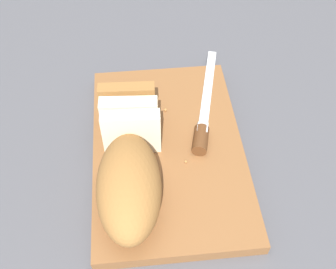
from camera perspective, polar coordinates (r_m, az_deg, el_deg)
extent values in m
plane|color=#4C4C51|center=(0.70, 0.00, -2.76)|extent=(3.00, 3.00, 0.00)
cube|color=brown|center=(0.69, 0.00, -2.19)|extent=(0.40, 0.27, 0.02)
ellipsoid|color=#996633|center=(0.59, -5.49, -7.21)|extent=(0.18, 0.10, 0.08)
cube|color=beige|center=(0.65, -5.12, 0.52)|extent=(0.02, 0.09, 0.08)
cube|color=beige|center=(0.67, -5.38, 2.40)|extent=(0.03, 0.09, 0.08)
cube|color=#996633|center=(0.69, -5.66, 4.18)|extent=(0.03, 0.09, 0.08)
cube|color=silver|center=(0.77, 5.57, 6.27)|extent=(0.22, 0.06, 0.00)
cylinder|color=#593319|center=(0.67, 4.63, -1.05)|extent=(0.05, 0.03, 0.02)
cube|color=silver|center=(0.69, 4.83, 0.50)|extent=(0.02, 0.02, 0.02)
sphere|color=#A8753D|center=(0.66, 2.51, -3.80)|extent=(0.00, 0.00, 0.00)
sphere|color=#A8753D|center=(0.65, -2.69, -4.90)|extent=(0.00, 0.00, 0.00)
sphere|color=#A8753D|center=(0.73, -0.72, 3.48)|extent=(0.01, 0.01, 0.01)
sphere|color=#A8753D|center=(0.71, -1.62, 1.45)|extent=(0.00, 0.00, 0.00)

